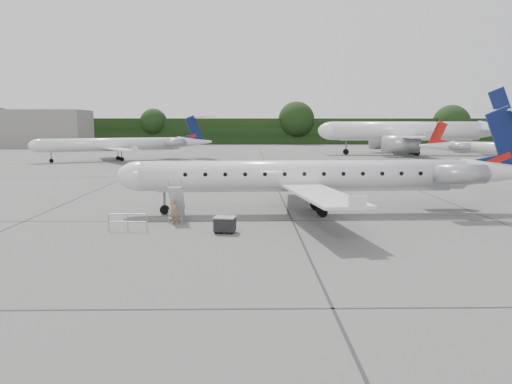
{
  "coord_description": "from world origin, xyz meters",
  "views": [
    {
      "loc": [
        -6.09,
        -27.07,
        6.12
      ],
      "look_at": [
        -5.63,
        1.09,
        2.3
      ],
      "focal_mm": 35.0,
      "sensor_mm": 36.0,
      "label": 1
    }
  ],
  "objects": [
    {
      "name": "ground",
      "position": [
        0.0,
        0.0,
        0.0
      ],
      "size": [
        320.0,
        320.0,
        0.0
      ],
      "primitive_type": "plane",
      "color": "#565653",
      "rests_on": "ground"
    },
    {
      "name": "terminal_building",
      "position": [
        -70.0,
        110.0,
        5.0
      ],
      "size": [
        40.0,
        14.0,
        10.0
      ],
      "primitive_type": "cube",
      "color": "slate",
      "rests_on": "ground"
    },
    {
      "name": "main_regional_jet",
      "position": [
        -2.2,
        7.04,
        3.66
      ],
      "size": [
        29.26,
        21.55,
        7.32
      ],
      "primitive_type": null,
      "rotation": [
        0.0,
        0.0,
        0.03
      ],
      "color": "silver",
      "rests_on": "ground"
    },
    {
      "name": "airstair",
      "position": [
        -10.66,
        4.55,
        1.15
      ],
      "size": [
        0.93,
        2.28,
        2.3
      ],
      "primitive_type": null,
      "rotation": [
        0.0,
        0.0,
        0.03
      ],
      "color": "silver",
      "rests_on": "ground"
    },
    {
      "name": "bg_regional_left",
      "position": [
        -28.9,
        57.85,
        3.84
      ],
      "size": [
        35.61,
        31.88,
        7.69
      ],
      "primitive_type": null,
      "rotation": [
        0.0,
        0.0,
        0.46
      ],
      "color": "silver",
      "rests_on": "ground"
    },
    {
      "name": "safety_railing",
      "position": [
        -13.05,
        1.34,
        0.5
      ],
      "size": [
        2.2,
        0.16,
        1.0
      ],
      "primitive_type": null,
      "rotation": [
        0.0,
        0.0,
        -0.04
      ],
      "color": "gray",
      "rests_on": "ground"
    },
    {
      "name": "passenger",
      "position": [
        -10.61,
        3.27,
        0.78
      ],
      "size": [
        0.65,
        0.53,
        1.56
      ],
      "primitive_type": "imported",
      "rotation": [
        0.0,
        0.0,
        -0.3
      ],
      "color": "brown",
      "rests_on": "ground"
    },
    {
      "name": "bg_narrowbody",
      "position": [
        25.65,
        73.82,
        6.67
      ],
      "size": [
        39.17,
        29.62,
        13.34
      ],
      "primitive_type": null,
      "rotation": [
        0.0,
        0.0,
        -0.08
      ],
      "color": "silver",
      "rests_on": "ground"
    },
    {
      "name": "baggage_cart",
      "position": [
        -7.4,
        0.76,
        0.5
      ],
      "size": [
        1.28,
        1.1,
        0.99
      ],
      "primitive_type": null,
      "rotation": [
        0.0,
        0.0,
        -0.17
      ],
      "color": "black",
      "rests_on": "ground"
    },
    {
      "name": "treeline",
      "position": [
        0.0,
        130.0,
        4.0
      ],
      "size": [
        260.0,
        4.0,
        8.0
      ],
      "primitive_type": "cube",
      "color": "black",
      "rests_on": "ground"
    }
  ]
}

